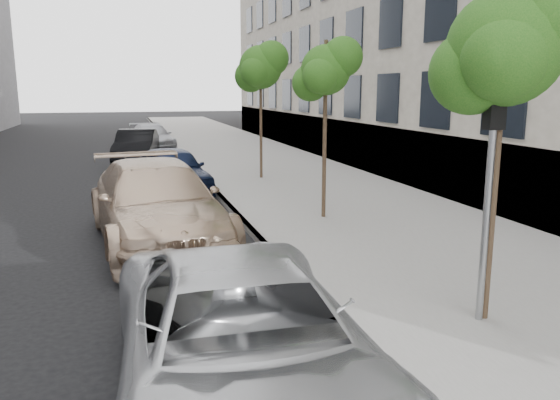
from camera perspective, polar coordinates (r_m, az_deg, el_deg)
name	(u,v)px	position (r m, az deg, el deg)	size (l,w,h in m)	color
sidewalk	(238,151)	(29.44, -4.40, 5.16)	(6.40, 72.00, 0.14)	gray
curb	(179,153)	(28.98, -10.48, 4.90)	(0.15, 72.00, 0.14)	#9E9B93
tree_near	(507,48)	(7.83, 22.63, 14.45)	(1.81, 1.61, 4.59)	#38281C
tree_mid	(327,70)	(13.55, 4.91, 13.36)	(1.59, 1.39, 4.41)	#38281C
tree_far	(261,67)	(19.77, -1.98, 13.71)	(1.83, 1.63, 4.84)	#38281C
signal_pole	(489,179)	(7.81, 21.04, 2.03)	(0.24, 0.18, 3.19)	#939699
minivan	(243,343)	(5.79, -3.90, -14.64)	(2.54, 5.51, 1.53)	#AEB0B3
suv	(156,204)	(12.07, -12.78, -0.39)	(2.48, 6.10, 1.77)	tan
sedan_blue	(173,170)	(17.94, -11.12, 3.08)	(1.77, 4.40, 1.50)	#101935
sedan_black	(137,147)	(25.44, -14.75, 5.39)	(1.62, 4.65, 1.53)	black
sedan_rear	(152,137)	(30.85, -13.27, 6.39)	(2.01, 4.95, 1.44)	#9FA0A6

